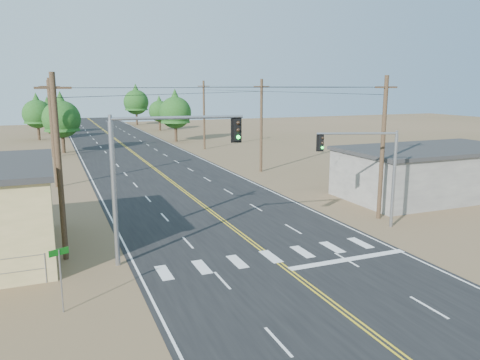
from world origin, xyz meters
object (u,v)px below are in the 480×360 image
building_right (430,173)px  street_sign (60,270)px  signal_mast_right (372,163)px  signal_mast_left (153,163)px

building_right → street_sign: building_right is taller
signal_mast_right → street_sign: size_ratio=2.32×
signal_mast_left → signal_mast_right: (14.49, 0.74, -1.01)m
building_right → signal_mast_left: 25.97m
street_sign → signal_mast_right: bearing=-7.7°
signal_mast_left → signal_mast_right: size_ratio=1.22×
signal_mast_left → street_sign: signal_mast_left is taller
signal_mast_left → signal_mast_right: 14.54m
building_right → signal_mast_left: (-24.99, -6.23, 3.38)m
building_right → signal_mast_right: signal_mast_right is taller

